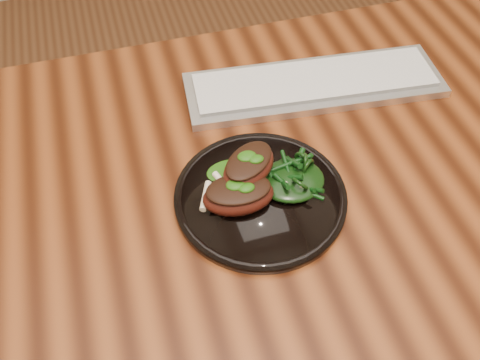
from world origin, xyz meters
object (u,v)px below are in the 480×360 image
keyboard (314,84)px  plate (260,197)px  lamb_chop_front (238,194)px  desk (277,201)px  greens_heap (292,177)px

keyboard → plate: bearing=-128.1°
lamb_chop_front → keyboard: size_ratio=0.24×
lamb_chop_front → keyboard: lamb_chop_front is taller
desk → plate: plate is taller
plate → lamb_chop_front: 0.05m
lamb_chop_front → desk: bearing=34.6°
plate → greens_heap: greens_heap is taller
lamb_chop_front → keyboard: (0.22, 0.23, -0.03)m
desk → lamb_chop_front: size_ratio=13.78×
desk → greens_heap: (0.00, -0.05, 0.11)m
lamb_chop_front → greens_heap: 0.09m
plate → desk: bearing=46.2°
desk → lamb_chop_front: (-0.09, -0.06, 0.12)m
lamb_chop_front → plate: bearing=13.4°
plate → lamb_chop_front: size_ratio=2.29×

